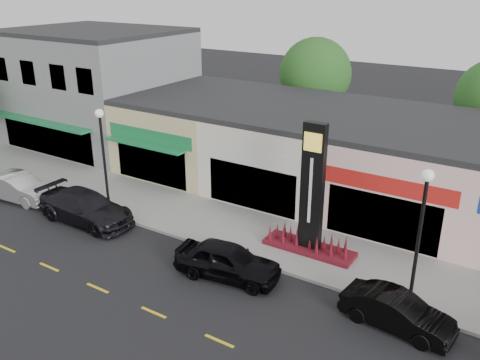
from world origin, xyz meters
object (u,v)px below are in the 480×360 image
at_px(pylon_sign, 311,208).
at_px(car_black_sedan, 228,261).
at_px(car_white_van, 18,187).
at_px(car_black_conv, 397,312).
at_px(lamp_west_near, 103,150).
at_px(car_dark_sedan, 86,207).
at_px(lamp_east_near, 421,226).

bearing_deg(pylon_sign, car_black_sedan, -118.91).
xyz_separation_m(pylon_sign, car_white_van, (-16.41, -3.36, -1.51)).
bearing_deg(car_black_conv, car_black_sedan, 99.95).
height_order(pylon_sign, car_black_conv, pylon_sign).
height_order(pylon_sign, car_white_van, pylon_sign).
bearing_deg(car_black_sedan, car_white_van, 80.44).
distance_m(car_white_van, car_black_conv, 21.32).
relative_size(lamp_west_near, car_black_sedan, 1.22).
height_order(car_black_sedan, car_black_conv, car_black_sedan).
bearing_deg(car_black_sedan, car_black_conv, -94.44).
xyz_separation_m(car_white_van, car_dark_sedan, (5.37, 0.15, 0.03)).
distance_m(lamp_west_near, car_black_sedan, 9.58).
relative_size(lamp_west_near, car_dark_sedan, 0.99).
relative_size(pylon_sign, car_white_van, 1.29).
bearing_deg(car_black_conv, car_white_van, 96.49).
bearing_deg(pylon_sign, car_black_conv, -32.80).
bearing_deg(car_white_van, lamp_west_near, -79.79).
bearing_deg(car_black_sedan, lamp_west_near, 69.32).
relative_size(lamp_west_near, lamp_east_near, 1.00).
bearing_deg(car_black_sedan, lamp_east_near, -82.87).
xyz_separation_m(car_black_sedan, car_black_conv, (6.93, 0.48, -0.11)).
relative_size(car_white_van, car_black_sedan, 1.03).
xyz_separation_m(lamp_east_near, car_black_sedan, (-7.02, -1.95, -2.71)).
bearing_deg(car_dark_sedan, pylon_sign, -73.78).
height_order(pylon_sign, car_dark_sedan, pylon_sign).
bearing_deg(car_black_sedan, car_dark_sedan, 78.78).
bearing_deg(lamp_east_near, car_white_van, -175.55).
relative_size(car_white_van, car_dark_sedan, 0.84).
bearing_deg(car_dark_sedan, car_black_sedan, -92.79).
height_order(lamp_west_near, car_black_conv, lamp_west_near).
relative_size(lamp_east_near, car_dark_sedan, 0.99).
xyz_separation_m(lamp_west_near, car_dark_sedan, (-0.04, -1.51, -2.68)).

